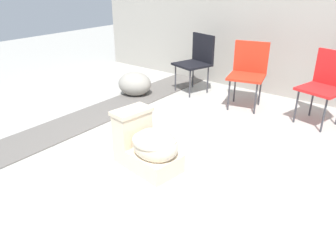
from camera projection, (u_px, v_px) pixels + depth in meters
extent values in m
plane|color=#A8A59E|center=(151.00, 154.00, 3.23)|extent=(14.00, 14.00, 0.00)
cube|color=#605B56|center=(106.00, 110.00, 4.24)|extent=(0.56, 8.00, 0.01)
cube|color=#9E998E|center=(305.00, 1.00, 4.24)|extent=(7.00, 0.20, 2.60)
cube|color=beige|center=(148.00, 158.00, 2.98)|extent=(0.64, 0.42, 0.17)
ellipsoid|color=beige|center=(155.00, 145.00, 2.85)|extent=(0.49, 0.42, 0.28)
cylinder|color=beige|center=(155.00, 139.00, 2.82)|extent=(0.44, 0.44, 0.03)
cube|color=beige|center=(132.00, 128.00, 3.02)|extent=(0.23, 0.36, 0.30)
cube|color=beige|center=(132.00, 111.00, 2.95)|extent=(0.25, 0.39, 0.04)
cylinder|color=silver|center=(138.00, 106.00, 2.99)|extent=(0.02, 0.02, 0.01)
cube|color=black|center=(192.00, 65.00, 4.75)|extent=(0.55, 0.55, 0.03)
cube|color=black|center=(203.00, 48.00, 4.77)|extent=(0.43, 0.16, 0.40)
cylinder|color=#38383D|center=(190.00, 84.00, 4.63)|extent=(0.02, 0.02, 0.40)
cylinder|color=#38383D|center=(175.00, 78.00, 4.88)|extent=(0.02, 0.02, 0.40)
cylinder|color=#38383D|center=(208.00, 80.00, 4.81)|extent=(0.02, 0.02, 0.40)
cylinder|color=#38383D|center=(193.00, 75.00, 5.06)|extent=(0.02, 0.02, 0.40)
cube|color=red|center=(246.00, 77.00, 4.19)|extent=(0.53, 0.53, 0.03)
cube|color=red|center=(251.00, 57.00, 4.26)|extent=(0.44, 0.14, 0.40)
cylinder|color=#38383D|center=(256.00, 99.00, 4.07)|extent=(0.02, 0.02, 0.40)
cylinder|color=#38383D|center=(229.00, 95.00, 4.20)|extent=(0.02, 0.02, 0.40)
cylinder|color=#38383D|center=(260.00, 91.00, 4.36)|extent=(0.02, 0.02, 0.40)
cylinder|color=#38383D|center=(235.00, 88.00, 4.48)|extent=(0.02, 0.02, 0.40)
cube|color=red|center=(321.00, 90.00, 3.72)|extent=(0.54, 0.54, 0.03)
cube|color=red|center=(334.00, 68.00, 3.74)|extent=(0.43, 0.15, 0.40)
cylinder|color=#38383D|center=(324.00, 115.00, 3.59)|extent=(0.02, 0.02, 0.40)
cylinder|color=#38383D|center=(296.00, 106.00, 3.84)|extent=(0.02, 0.02, 0.40)
cylinder|color=#38383D|center=(312.00, 100.00, 4.03)|extent=(0.02, 0.02, 0.40)
ellipsoid|color=gray|center=(135.00, 84.00, 4.74)|extent=(0.59, 0.56, 0.34)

